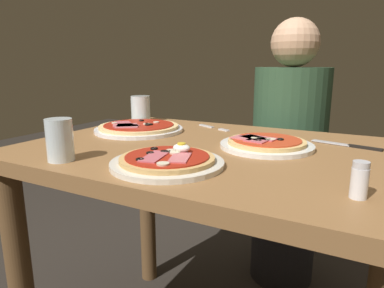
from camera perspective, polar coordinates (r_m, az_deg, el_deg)
name	(u,v)px	position (r m, az deg, el deg)	size (l,w,h in m)	color
dining_table	(212,191)	(1.03, 3.37, -7.85)	(1.06, 0.76, 0.76)	olive
pizza_foreground	(167,161)	(0.80, -4.09, -2.80)	(0.26, 0.26, 0.05)	silver
pizza_across_left	(139,128)	(1.23, -8.83, 2.65)	(0.31, 0.31, 0.03)	white
pizza_across_right	(266,144)	(0.99, 12.20, 0.05)	(0.26, 0.26, 0.03)	white
water_glass_near	(141,110)	(1.43, -8.50, 5.52)	(0.08, 0.08, 0.11)	silver
water_glass_far	(60,142)	(0.89, -21.04, 0.24)	(0.06, 0.06, 0.10)	silver
fork	(211,127)	(1.28, 3.24, 2.80)	(0.15, 0.08, 0.00)	silver
knife	(351,146)	(1.08, 24.84, -0.25)	(0.19, 0.06, 0.01)	silver
salt_shaker	(360,180)	(0.67, 26.03, -5.41)	(0.03, 0.03, 0.07)	white
diner_person	(287,163)	(1.60, 15.53, -3.08)	(0.32, 0.32, 1.18)	black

